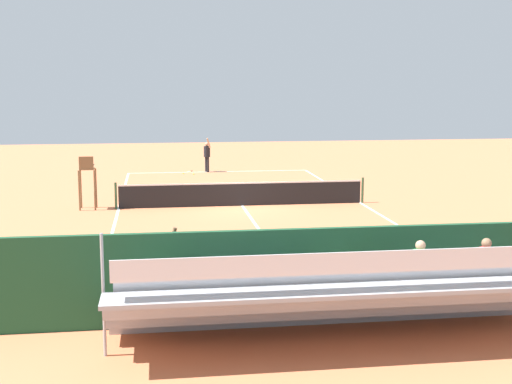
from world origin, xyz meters
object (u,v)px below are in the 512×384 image
Objects in this scene: tennis_net at (242,194)px; bleacher_stand at (340,295)px; courtside_bench at (447,278)px; tennis_racket at (189,172)px; tennis_ball_far at (194,174)px; line_judge at (170,270)px; umpire_chair at (87,177)px; tennis_player at (207,154)px; tennis_ball_near at (183,173)px; equipment_bag at (386,298)px.

bleacher_stand is (-0.07, 15.30, 0.41)m from tennis_net.
tennis_racket is (4.81, -24.45, -0.54)m from courtside_bench.
tennis_net is at bearing 98.28° from tennis_ball_far.
line_judge is (3.29, -2.01, 0.10)m from bleacher_stand.
umpire_chair is at bearing -77.46° from line_judge.
umpire_chair reaches higher than tennis_ball_far.
line_judge is (3.23, 13.29, 0.51)m from tennis_net.
umpire_chair is at bearing 64.30° from tennis_ball_far.
bleacher_stand is 3.86m from line_judge.
courtside_bench is 24.57m from tennis_player.
tennis_racket is 0.99m from tennis_ball_near.
bleacher_stand reaches higher than line_judge.
line_judge is at bearing -1.28° from equipment_bag.
tennis_racket is at bearing -112.25° from umpire_chair.
tennis_net is at bearing 93.29° from tennis_player.
tennis_player is (3.78, -24.27, 0.46)m from courtside_bench.
tennis_net is 13.51m from equipment_bag.
courtside_bench is 6.40m from line_judge.
tennis_ball_far is (0.82, 1.05, -0.98)m from tennis_player.
equipment_bag is (-1.59, -1.90, -0.73)m from bleacher_stand.
bleacher_stand is at bearing 50.22° from equipment_bag.
tennis_ball_near is 23.59m from line_judge.
bleacher_stand is 137.27× the size of tennis_ball_far.
umpire_chair is at bearing -0.68° from tennis_net.
tennis_racket is at bearing -78.87° from courtside_bench.
tennis_ball_near is (5.15, -23.52, -0.53)m from courtside_bench.
tennis_ball_far is (-0.55, 0.30, 0.00)m from tennis_ball_near.
umpire_chair reaches higher than tennis_racket.
tennis_racket is 24.54m from line_judge.
bleacher_stand reaches higher than courtside_bench.
tennis_net is 156.06× the size of tennis_ball_far.
equipment_bag is 23.55m from tennis_ball_far.
courtside_bench is (-9.35, 13.34, -0.76)m from umpire_chair.
tennis_net is 13.69m from line_judge.
tennis_racket is at bearing -86.28° from bleacher_stand.
umpire_chair reaches higher than tennis_ball_near.
umpire_chair is 12.27m from tennis_player.
equipment_bag is 13.64× the size of tennis_ball_far.
equipment_bag is 24.52m from tennis_player.
tennis_net is 10.45m from tennis_ball_near.
courtside_bench is 3.23× the size of tennis_racket.
equipment_bag is at bearing 98.77° from tennis_ball_near.
line_judge reaches higher than courtside_bench.
equipment_bag is 1.62× the size of tennis_racket.
courtside_bench is 23.68m from tennis_ball_far.
tennis_player reaches higher than courtside_bench.
tennis_player is (0.63, -11.00, 0.51)m from tennis_net.
tennis_net reaches higher than tennis_racket.
equipment_bag is at bearing -129.78° from bleacher_stand.
tennis_ball_near is (2.00, -10.24, -0.47)m from tennis_net.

